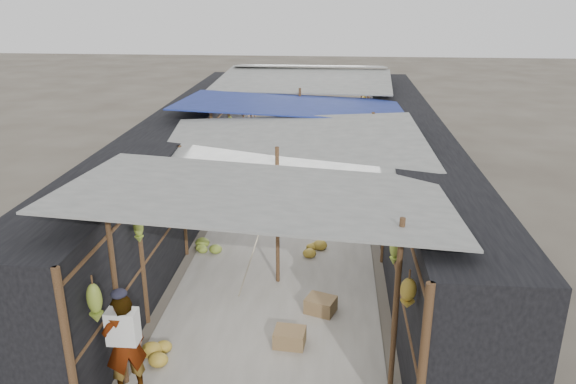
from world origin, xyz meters
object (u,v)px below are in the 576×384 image
(crate_near, at_px, (321,305))
(shopper_blue, at_px, (299,150))
(vendor_elderly, at_px, (125,344))
(vendor_seated, at_px, (345,207))
(black_basin, at_px, (358,164))

(crate_near, bearing_deg, shopper_blue, 116.66)
(crate_near, bearing_deg, vendor_elderly, -119.58)
(crate_near, distance_m, shopper_blue, 6.89)
(shopper_blue, bearing_deg, vendor_seated, -87.93)
(shopper_blue, distance_m, vendor_seated, 3.26)
(crate_near, height_order, black_basin, crate_near)
(vendor_seated, bearing_deg, crate_near, -40.82)
(crate_near, distance_m, vendor_seated, 3.86)
(crate_near, height_order, vendor_seated, vendor_seated)
(vendor_seated, bearing_deg, vendor_elderly, -60.58)
(crate_near, height_order, shopper_blue, shopper_blue)
(black_basin, bearing_deg, shopper_blue, -137.79)
(black_basin, height_order, shopper_blue, shopper_blue)
(crate_near, height_order, vendor_elderly, vendor_elderly)
(crate_near, xyz_separation_m, vendor_seated, (0.44, 3.83, 0.28))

